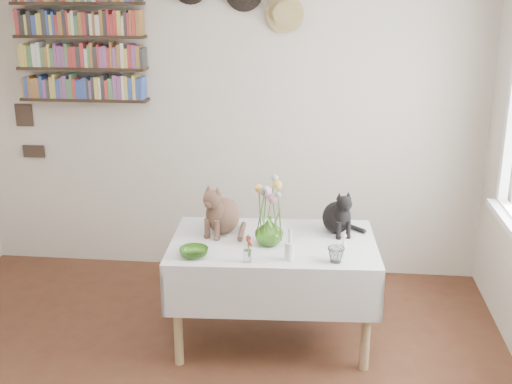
# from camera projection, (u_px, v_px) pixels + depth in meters

# --- Properties ---
(room) EXTENTS (4.08, 4.58, 2.58)m
(room) POSITION_uv_depth(u_px,v_px,m) (150.00, 215.00, 2.89)
(room) COLOR brown
(room) RESTS_ON ground
(dining_table) EXTENTS (1.34, 0.91, 0.70)m
(dining_table) POSITION_uv_depth(u_px,v_px,m) (273.00, 266.00, 4.12)
(dining_table) COLOR white
(dining_table) RESTS_ON room
(tabby_cat) EXTENTS (0.33, 0.37, 0.35)m
(tabby_cat) POSITION_uv_depth(u_px,v_px,m) (223.00, 206.00, 4.17)
(tabby_cat) COLOR brown
(tabby_cat) RESTS_ON dining_table
(black_cat) EXTENTS (0.29, 0.32, 0.31)m
(black_cat) POSITION_uv_depth(u_px,v_px,m) (337.00, 209.00, 4.18)
(black_cat) COLOR black
(black_cat) RESTS_ON dining_table
(flower_vase) EXTENTS (0.19, 0.19, 0.19)m
(flower_vase) POSITION_uv_depth(u_px,v_px,m) (269.00, 231.00, 3.98)
(flower_vase) COLOR #7DC64A
(flower_vase) RESTS_ON dining_table
(green_bowl) EXTENTS (0.23, 0.23, 0.05)m
(green_bowl) POSITION_uv_depth(u_px,v_px,m) (194.00, 252.00, 3.82)
(green_bowl) COLOR #7DC64A
(green_bowl) RESTS_ON dining_table
(drinking_glass) EXTENTS (0.13, 0.13, 0.09)m
(drinking_glass) POSITION_uv_depth(u_px,v_px,m) (336.00, 255.00, 3.74)
(drinking_glass) COLOR white
(drinking_glass) RESTS_ON dining_table
(candlestick) EXTENTS (0.06, 0.06, 0.20)m
(candlestick) POSITION_uv_depth(u_px,v_px,m) (289.00, 250.00, 3.76)
(candlestick) COLOR white
(candlestick) RESTS_ON dining_table
(berry_jar) EXTENTS (0.05, 0.05, 0.19)m
(berry_jar) POSITION_uv_depth(u_px,v_px,m) (247.00, 249.00, 3.73)
(berry_jar) COLOR white
(berry_jar) RESTS_ON dining_table
(porcelain_figurine) EXTENTS (0.05, 0.05, 0.09)m
(porcelain_figurine) POSITION_uv_depth(u_px,v_px,m) (344.00, 241.00, 3.97)
(porcelain_figurine) COLOR white
(porcelain_figurine) RESTS_ON dining_table
(flower_bouquet) EXTENTS (0.17, 0.13, 0.39)m
(flower_bouquet) POSITION_uv_depth(u_px,v_px,m) (270.00, 193.00, 3.91)
(flower_bouquet) COLOR #4C7233
(flower_bouquet) RESTS_ON flower_vase
(bookshelf_unit) EXTENTS (1.00, 0.16, 0.91)m
(bookshelf_unit) POSITION_uv_depth(u_px,v_px,m) (80.00, 41.00, 4.87)
(bookshelf_unit) COLOR black
(bookshelf_unit) RESTS_ON room
(wall_art_plaques) EXTENTS (0.21, 0.02, 0.44)m
(wall_art_plaques) POSITION_uv_depth(u_px,v_px,m) (28.00, 130.00, 5.21)
(wall_art_plaques) COLOR #38281E
(wall_art_plaques) RESTS_ON room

